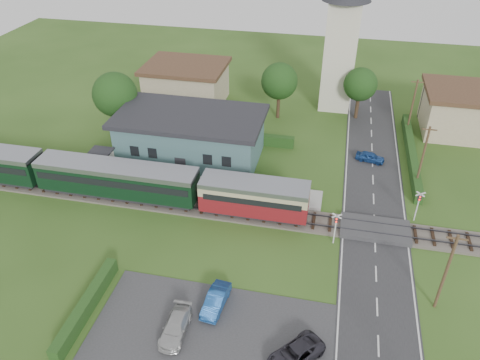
% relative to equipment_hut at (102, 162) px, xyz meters
% --- Properties ---
extents(ground, '(120.00, 120.00, 0.00)m').
position_rel_equipment_hut_xyz_m(ground, '(18.00, -5.20, -1.75)').
color(ground, '#2D4C19').
extents(railway_track, '(76.00, 3.20, 0.49)m').
position_rel_equipment_hut_xyz_m(railway_track, '(18.00, -3.20, -1.64)').
color(railway_track, '#4C443D').
rests_on(railway_track, ground).
extents(road, '(6.00, 70.00, 0.05)m').
position_rel_equipment_hut_xyz_m(road, '(28.00, -5.20, -1.72)').
color(road, '#28282B').
rests_on(road, ground).
extents(car_park, '(17.00, 9.00, 0.08)m').
position_rel_equipment_hut_xyz_m(car_park, '(16.50, -17.20, -1.71)').
color(car_park, '#333335').
rests_on(car_park, ground).
extents(crossing_deck, '(6.20, 3.40, 0.45)m').
position_rel_equipment_hut_xyz_m(crossing_deck, '(28.00, -3.20, -1.52)').
color(crossing_deck, '#333335').
rests_on(crossing_deck, ground).
extents(platform, '(30.00, 3.00, 0.45)m').
position_rel_equipment_hut_xyz_m(platform, '(8.00, 0.00, -1.52)').
color(platform, gray).
rests_on(platform, ground).
extents(equipment_hut, '(2.30, 2.30, 2.55)m').
position_rel_equipment_hut_xyz_m(equipment_hut, '(0.00, 0.00, 0.00)').
color(equipment_hut, beige).
rests_on(equipment_hut, platform).
extents(station_building, '(16.00, 9.00, 5.30)m').
position_rel_equipment_hut_xyz_m(station_building, '(8.00, 5.79, 0.95)').
color(station_building, '#446A6F').
rests_on(station_building, ground).
extents(train, '(43.20, 2.90, 3.40)m').
position_rel_equipment_hut_xyz_m(train, '(0.09, -3.20, 0.43)').
color(train, '#232328').
rests_on(train, ground).
extents(church_tower, '(6.00, 6.00, 17.60)m').
position_rel_equipment_hut_xyz_m(church_tower, '(23.00, 22.80, 8.48)').
color(church_tower, beige).
rests_on(church_tower, ground).
extents(house_west, '(10.80, 8.80, 5.50)m').
position_rel_equipment_hut_xyz_m(house_west, '(3.00, 19.80, 1.04)').
color(house_west, tan).
rests_on(house_west, ground).
extents(house_east, '(8.80, 8.80, 5.50)m').
position_rel_equipment_hut_xyz_m(house_east, '(38.00, 18.80, 1.05)').
color(house_east, tan).
rests_on(house_east, ground).
extents(hedge_carpark, '(0.80, 9.00, 1.20)m').
position_rel_equipment_hut_xyz_m(hedge_carpark, '(7.00, -17.20, -1.15)').
color(hedge_carpark, '#193814').
rests_on(hedge_carpark, ground).
extents(hedge_roadside, '(0.80, 18.00, 1.20)m').
position_rel_equipment_hut_xyz_m(hedge_roadside, '(32.20, 10.80, -1.15)').
color(hedge_roadside, '#193814').
rests_on(hedge_roadside, ground).
extents(hedge_station, '(22.00, 0.80, 1.30)m').
position_rel_equipment_hut_xyz_m(hedge_station, '(8.00, 10.30, -1.10)').
color(hedge_station, '#193814').
rests_on(hedge_station, ground).
extents(tree_a, '(5.20, 5.20, 8.00)m').
position_rel_equipment_hut_xyz_m(tree_a, '(-2.00, 8.80, 3.63)').
color(tree_a, '#332316').
rests_on(tree_a, ground).
extents(tree_b, '(4.60, 4.60, 7.34)m').
position_rel_equipment_hut_xyz_m(tree_b, '(16.00, 17.80, 3.27)').
color(tree_b, '#332316').
rests_on(tree_b, ground).
extents(tree_c, '(4.20, 4.20, 6.78)m').
position_rel_equipment_hut_xyz_m(tree_c, '(26.00, 19.80, 2.91)').
color(tree_c, '#332316').
rests_on(tree_c, ground).
extents(utility_pole_b, '(1.40, 0.22, 7.00)m').
position_rel_equipment_hut_xyz_m(utility_pole_b, '(32.20, -11.20, 1.88)').
color(utility_pole_b, '#473321').
rests_on(utility_pole_b, ground).
extents(utility_pole_c, '(1.40, 0.22, 7.00)m').
position_rel_equipment_hut_xyz_m(utility_pole_c, '(32.20, 4.80, 1.88)').
color(utility_pole_c, '#473321').
rests_on(utility_pole_c, ground).
extents(utility_pole_d, '(1.40, 0.22, 7.00)m').
position_rel_equipment_hut_xyz_m(utility_pole_d, '(32.20, 16.80, 1.88)').
color(utility_pole_d, '#473321').
rests_on(utility_pole_d, ground).
extents(crossing_signal_near, '(0.84, 0.28, 3.28)m').
position_rel_equipment_hut_xyz_m(crossing_signal_near, '(24.40, -5.61, 0.39)').
color(crossing_signal_near, silver).
rests_on(crossing_signal_near, ground).
extents(crossing_signal_far, '(0.84, 0.28, 3.28)m').
position_rel_equipment_hut_xyz_m(crossing_signal_far, '(31.60, -0.81, 0.39)').
color(crossing_signal_far, silver).
rests_on(crossing_signal_far, ground).
extents(streetlamp_west, '(0.30, 0.30, 5.15)m').
position_rel_equipment_hut_xyz_m(streetlamp_west, '(-4.00, 14.80, 1.29)').
color(streetlamp_west, '#3F3F47').
rests_on(streetlamp_west, ground).
extents(streetlamp_east, '(0.30, 0.30, 5.15)m').
position_rel_equipment_hut_xyz_m(streetlamp_east, '(34.00, 21.80, 1.29)').
color(streetlamp_east, '#3F3F47').
rests_on(streetlamp_east, ground).
extents(car_on_road, '(3.34, 1.88, 1.07)m').
position_rel_equipment_hut_xyz_m(car_on_road, '(27.68, 9.04, -1.16)').
color(car_on_road, navy).
rests_on(car_on_road, road).
extents(car_park_blue, '(1.64, 3.81, 1.22)m').
position_rel_equipment_hut_xyz_m(car_park_blue, '(16.19, -14.70, -1.06)').
color(car_park_blue, '#1A4B91').
rests_on(car_park_blue, car_park).
extents(car_park_silver, '(1.65, 3.97, 1.15)m').
position_rel_equipment_hut_xyz_m(car_park_silver, '(14.03, -17.61, -1.09)').
color(car_park_silver, '#B4B4B4').
rests_on(car_park_silver, car_park).
extents(car_park_dark, '(4.18, 4.46, 1.17)m').
position_rel_equipment_hut_xyz_m(car_park_dark, '(22.50, -18.04, -1.08)').
color(car_park_dark, '#292830').
rests_on(car_park_dark, car_park).
extents(pedestrian_near, '(0.75, 0.60, 1.80)m').
position_rel_equipment_hut_xyz_m(pedestrian_near, '(15.61, -0.55, -0.40)').
color(pedestrian_near, gray).
rests_on(pedestrian_near, platform).
extents(pedestrian_far, '(0.94, 1.03, 1.72)m').
position_rel_equipment_hut_xyz_m(pedestrian_far, '(2.02, -0.07, -0.44)').
color(pedestrian_far, gray).
rests_on(pedestrian_far, platform).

